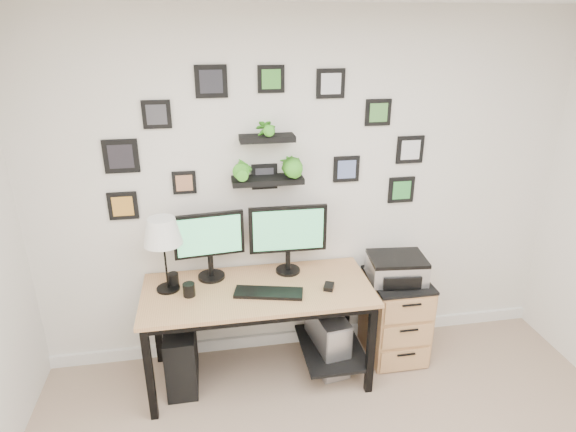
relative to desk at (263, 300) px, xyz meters
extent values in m
plane|color=silver|center=(0.38, 0.33, 0.67)|extent=(4.00, 0.00, 4.00)
cube|color=white|center=(0.38, 0.32, -0.58)|extent=(4.00, 0.03, 0.10)
cube|color=tan|center=(-0.04, -0.04, 0.11)|extent=(1.60, 0.70, 0.03)
cube|color=black|center=(-0.04, -0.04, 0.07)|extent=(1.54, 0.64, 0.05)
cube|color=black|center=(-0.04, 0.29, -0.17)|extent=(1.44, 0.02, 0.41)
cube|color=black|center=(0.51, -0.04, -0.45)|extent=(0.45, 0.63, 0.03)
cube|color=black|center=(-0.79, -0.34, -0.27)|extent=(0.05, 0.05, 0.72)
cube|color=black|center=(-0.79, 0.26, -0.27)|extent=(0.05, 0.05, 0.72)
cube|color=black|center=(0.71, -0.34, -0.27)|extent=(0.05, 0.05, 0.72)
cube|color=black|center=(0.71, 0.26, -0.27)|extent=(0.05, 0.05, 0.72)
cylinder|color=black|center=(-0.35, 0.18, 0.13)|extent=(0.21, 0.21, 0.02)
cylinder|color=black|center=(-0.35, 0.18, 0.22)|extent=(0.04, 0.04, 0.17)
cube|color=black|center=(-0.35, 0.17, 0.47)|extent=(0.50, 0.08, 0.32)
cube|color=#4CB272|center=(-0.35, 0.15, 0.47)|extent=(0.44, 0.05, 0.28)
cylinder|color=black|center=(0.21, 0.17, 0.13)|extent=(0.19, 0.19, 0.02)
cylinder|color=black|center=(0.21, 0.17, 0.21)|extent=(0.04, 0.04, 0.16)
cube|color=black|center=(0.21, 0.17, 0.47)|extent=(0.56, 0.04, 0.35)
cube|color=#4CB272|center=(0.21, 0.15, 0.47)|extent=(0.51, 0.02, 0.30)
cube|color=black|center=(0.03, -0.13, 0.14)|extent=(0.49, 0.26, 0.02)
cube|color=black|center=(0.45, -0.12, 0.14)|extent=(0.10, 0.12, 0.03)
cylinder|color=black|center=(-0.65, 0.06, 0.13)|extent=(0.16, 0.16, 0.02)
cylinder|color=black|center=(-0.65, 0.06, 0.38)|extent=(0.01, 0.01, 0.48)
cone|color=white|center=(-0.65, 0.06, 0.57)|extent=(0.26, 0.26, 0.18)
cylinder|color=black|center=(-0.50, -0.05, 0.17)|extent=(0.08, 0.08, 0.09)
cylinder|color=black|center=(-0.62, 0.10, 0.17)|extent=(0.07, 0.07, 0.10)
cube|color=black|center=(-0.60, 0.00, -0.39)|extent=(0.21, 0.47, 0.47)
cube|color=gray|center=(0.49, 0.01, -0.40)|extent=(0.27, 0.48, 0.46)
cube|color=silver|center=(0.52, -0.22, -0.40)|extent=(0.18, 0.04, 0.43)
cube|color=tan|center=(1.05, 0.06, -0.30)|extent=(0.42, 0.50, 0.65)
cube|color=black|center=(1.05, 0.06, 0.03)|extent=(0.43, 0.51, 0.02)
cube|color=tan|center=(1.05, -0.19, -0.52)|extent=(0.39, 0.02, 0.18)
cylinder|color=black|center=(1.05, -0.21, -0.46)|extent=(0.14, 0.02, 0.02)
cube|color=tan|center=(1.05, -0.19, -0.30)|extent=(0.39, 0.02, 0.18)
cylinder|color=black|center=(1.05, -0.21, -0.24)|extent=(0.14, 0.02, 0.02)
cube|color=tan|center=(1.05, -0.19, -0.08)|extent=(0.39, 0.02, 0.18)
cylinder|color=black|center=(1.05, -0.21, -0.02)|extent=(0.14, 0.02, 0.02)
cube|color=silver|center=(1.02, 0.06, 0.13)|extent=(0.44, 0.36, 0.16)
cube|color=black|center=(1.02, 0.06, 0.22)|extent=(0.44, 0.36, 0.03)
cube|color=black|center=(1.01, -0.11, 0.10)|extent=(0.28, 0.05, 0.09)
cube|color=black|center=(0.08, 0.24, 0.82)|extent=(0.50, 0.18, 0.04)
cube|color=black|center=(0.08, 0.23, 1.12)|extent=(0.38, 0.15, 0.04)
imported|color=green|center=(-0.09, 0.24, 0.98)|extent=(0.15, 0.12, 0.27)
imported|color=green|center=(0.25, 0.24, 0.98)|extent=(0.15, 0.15, 0.27)
imported|color=green|center=(0.08, 0.23, 1.27)|extent=(0.13, 0.09, 0.25)
cube|color=black|center=(0.68, 0.32, 0.85)|extent=(0.19, 0.02, 0.19)
cube|color=#5F71A7|center=(0.68, 0.31, 0.85)|extent=(0.14, 0.00, 0.14)
cube|color=black|center=(1.16, 0.32, 0.98)|extent=(0.21, 0.02, 0.21)
cube|color=silver|center=(1.16, 0.31, 0.98)|extent=(0.14, 0.00, 0.14)
cube|color=black|center=(-0.27, 0.32, 1.49)|extent=(0.21, 0.02, 0.21)
cube|color=#222228|center=(-0.27, 0.31, 1.49)|extent=(0.15, 0.00, 0.15)
cube|color=black|center=(-0.49, 0.32, 0.81)|extent=(0.16, 0.02, 0.16)
cube|color=#A8704D|center=(-0.49, 0.31, 0.81)|extent=(0.11, 0.00, 0.11)
cube|color=black|center=(-0.64, 0.32, 1.29)|extent=(0.19, 0.02, 0.19)
cube|color=#39383E|center=(-0.64, 0.31, 1.29)|extent=(0.13, 0.00, 0.13)
cube|color=black|center=(0.89, 0.32, 1.26)|extent=(0.19, 0.02, 0.19)
cube|color=#47873D|center=(0.89, 0.31, 1.26)|extent=(0.13, 0.00, 0.13)
cube|color=black|center=(0.13, 0.32, 1.50)|extent=(0.18, 0.02, 0.18)
cube|color=#3C8E2F|center=(0.13, 0.31, 1.50)|extent=(0.13, 0.00, 0.13)
cube|color=black|center=(0.07, 0.32, 0.83)|extent=(0.19, 0.02, 0.19)
cube|color=#36343B|center=(0.07, 0.31, 0.83)|extent=(0.13, 0.00, 0.13)
cube|color=black|center=(-0.93, 0.32, 0.67)|extent=(0.20, 0.02, 0.20)
cube|color=gold|center=(-0.93, 0.31, 0.67)|extent=(0.14, 0.00, 0.14)
cube|color=black|center=(1.12, 0.32, 0.66)|extent=(0.20, 0.02, 0.20)
cube|color=green|center=(1.12, 0.31, 0.66)|extent=(0.14, 0.00, 0.14)
cube|color=black|center=(0.54, 0.32, 1.46)|extent=(0.20, 0.02, 0.20)
cube|color=silver|center=(0.54, 0.31, 1.46)|extent=(0.14, 0.00, 0.14)
cube|color=black|center=(-0.89, 0.32, 1.02)|extent=(0.23, 0.02, 0.23)
cube|color=black|center=(-0.89, 0.31, 1.02)|extent=(0.16, 0.00, 0.16)
camera|label=1|loc=(-0.33, -2.96, 1.85)|focal=30.00mm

